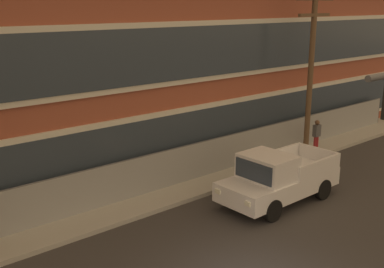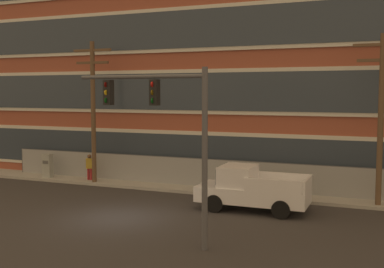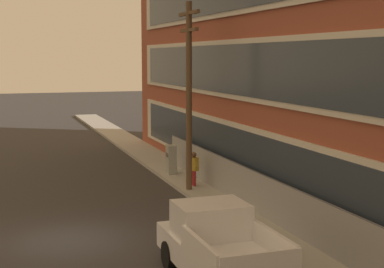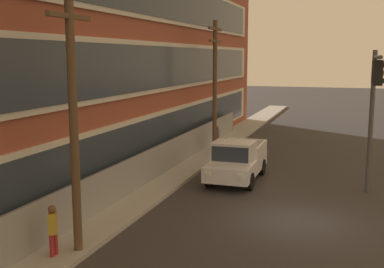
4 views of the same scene
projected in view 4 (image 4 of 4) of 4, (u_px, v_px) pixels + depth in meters
ground_plane at (296, 221)px, 17.53m from camera, size 160.00×160.00×0.00m
sidewalk_building_side at (132, 202)px, 19.58m from camera, size 80.00×2.08×0.16m
brick_mill_building at (40, 31)px, 23.46m from camera, size 47.93×11.21×14.33m
chain_link_fence at (157, 163)px, 23.18m from camera, size 30.54×0.06×1.71m
traffic_signal_mast at (374, 96)px, 19.37m from camera, size 4.94×0.43×6.21m
pickup_truck_white at (236, 162)px, 23.03m from camera, size 5.05×2.17×2.02m
utility_pole_near_corner at (73, 104)px, 13.85m from camera, size 2.45×0.26×8.25m
utility_pole_midblock at (215, 81)px, 28.34m from camera, size 2.62×0.26×8.02m
pedestrian_near_cabinet at (217, 137)px, 29.95m from camera, size 0.40×0.25×1.69m
pedestrian_by_fence at (53, 229)px, 13.98m from camera, size 0.47×0.41×1.69m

